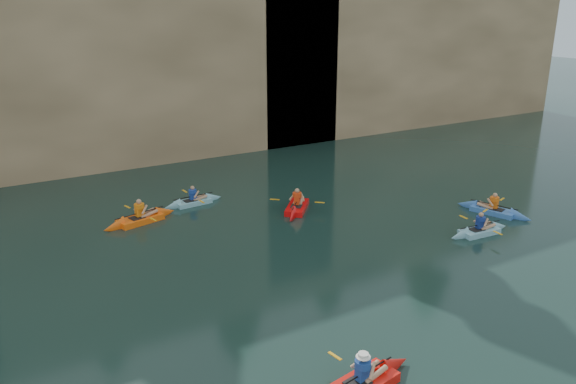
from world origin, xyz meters
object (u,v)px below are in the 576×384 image
kayaker_orange (140,219)px  kayaker_ltblue_near (479,231)px  kayaker_red_far (297,207)px  main_kayaker (362,384)px

kayaker_orange → kayaker_ltblue_near: kayaker_orange is taller
kayaker_red_far → kayaker_orange: bearing=113.9°
kayaker_ltblue_near → main_kayaker: bearing=-148.0°
main_kayaker → kayaker_orange: size_ratio=1.00×
kayaker_orange → kayaker_ltblue_near: size_ratio=1.16×
main_kayaker → kayaker_red_far: size_ratio=1.12×
kayaker_red_far → main_kayaker: bearing=-162.6°
main_kayaker → kayaker_orange: 12.97m
main_kayaker → kayaker_red_far: 11.95m
kayaker_orange → main_kayaker: bearing=-98.0°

